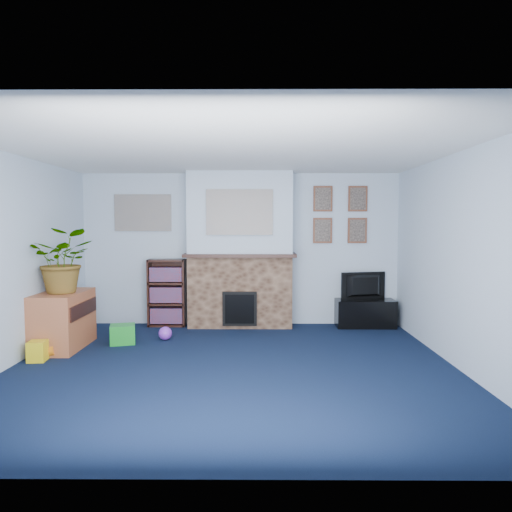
{
  "coord_description": "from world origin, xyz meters",
  "views": [
    {
      "loc": [
        0.29,
        -5.01,
        1.61
      ],
      "look_at": [
        0.25,
        0.96,
        1.18
      ],
      "focal_mm": 32.0,
      "sensor_mm": 36.0,
      "label": 1
    }
  ],
  "objects_px": {
    "tv_stand": "(365,312)",
    "sideboard": "(63,321)",
    "bookshelf": "(167,294)",
    "television": "(365,286)"
  },
  "relations": [
    {
      "from": "tv_stand",
      "to": "bookshelf",
      "type": "xyz_separation_m",
      "value": [
        -3.1,
        0.08,
        0.28
      ]
    },
    {
      "from": "tv_stand",
      "to": "sideboard",
      "type": "distance_m",
      "value": 4.37
    },
    {
      "from": "television",
      "to": "bookshelf",
      "type": "height_order",
      "value": "bookshelf"
    },
    {
      "from": "sideboard",
      "to": "tv_stand",
      "type": "bearing_deg",
      "value": 16.39
    },
    {
      "from": "tv_stand",
      "to": "television",
      "type": "xyz_separation_m",
      "value": [
        0.0,
        0.02,
        0.41
      ]
    },
    {
      "from": "tv_stand",
      "to": "sideboard",
      "type": "relative_size",
      "value": 0.96
    },
    {
      "from": "bookshelf",
      "to": "sideboard",
      "type": "height_order",
      "value": "bookshelf"
    },
    {
      "from": "tv_stand",
      "to": "bookshelf",
      "type": "relative_size",
      "value": 0.86
    },
    {
      "from": "tv_stand",
      "to": "television",
      "type": "height_order",
      "value": "television"
    },
    {
      "from": "television",
      "to": "sideboard",
      "type": "height_order",
      "value": "television"
    }
  ]
}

